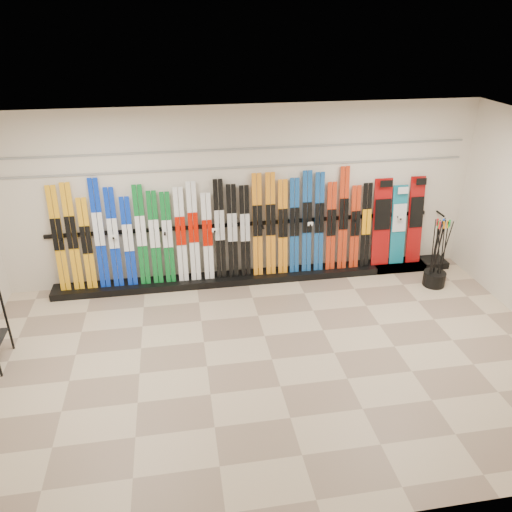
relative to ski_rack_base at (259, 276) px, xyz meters
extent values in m
plane|color=gray|center=(-0.22, -2.28, -0.06)|extent=(8.00, 8.00, 0.00)
plane|color=beige|center=(-0.22, 0.22, 1.44)|extent=(8.00, 0.00, 8.00)
plane|color=silver|center=(-0.22, -2.28, 2.94)|extent=(8.00, 8.00, 0.00)
cube|color=black|center=(0.00, 0.00, 0.00)|extent=(8.00, 0.40, 0.12)
cube|color=orange|center=(-3.27, 0.05, 0.94)|extent=(0.17, 0.22, 1.76)
cube|color=orange|center=(-3.06, 0.05, 0.95)|extent=(0.17, 0.22, 1.79)
cube|color=orange|center=(-2.84, 0.04, 0.83)|extent=(0.17, 0.19, 1.54)
cube|color=#0A2EB6|center=(-2.63, 0.06, 0.98)|extent=(0.17, 0.23, 1.84)
cube|color=#0A2EB6|center=(-2.41, 0.05, 0.90)|extent=(0.17, 0.21, 1.68)
cube|color=#0A2EB6|center=(-2.18, 0.04, 0.82)|extent=(0.17, 0.19, 1.52)
cube|color=#0D6625|center=(-1.97, 0.05, 0.91)|extent=(0.17, 0.21, 1.70)
cube|color=#0D6625|center=(-1.76, 0.04, 0.85)|extent=(0.17, 0.20, 1.59)
cube|color=#0D6625|center=(-1.55, 0.04, 0.84)|extent=(0.17, 0.19, 1.56)
cube|color=silver|center=(-1.33, 0.04, 0.87)|extent=(0.17, 0.20, 1.62)
cube|color=silver|center=(-1.11, 0.05, 0.91)|extent=(0.17, 0.21, 1.70)
cube|color=silver|center=(-0.88, 0.04, 0.81)|extent=(0.17, 0.19, 1.50)
cube|color=black|center=(-0.67, 0.05, 0.92)|extent=(0.17, 0.21, 1.72)
cube|color=black|center=(-0.46, 0.04, 0.87)|extent=(0.17, 0.20, 1.63)
cube|color=black|center=(-0.24, 0.04, 0.86)|extent=(0.17, 0.20, 1.60)
cube|color=orange|center=(-0.03, 0.05, 0.95)|extent=(0.17, 0.22, 1.79)
cube|color=orange|center=(0.20, 0.05, 0.95)|extent=(0.17, 0.22, 1.79)
cube|color=orange|center=(0.41, 0.05, 0.89)|extent=(0.17, 0.21, 1.66)
cube|color=navy|center=(0.62, 0.05, 0.90)|extent=(0.17, 0.21, 1.68)
cube|color=navy|center=(0.84, 0.05, 0.95)|extent=(0.17, 0.22, 1.79)
cube|color=navy|center=(1.06, 0.05, 0.94)|extent=(0.17, 0.22, 1.75)
cube|color=#B52D11|center=(1.28, 0.04, 0.85)|extent=(0.17, 0.20, 1.58)
cube|color=#B52D11|center=(1.49, 0.05, 0.97)|extent=(0.17, 0.23, 1.83)
cube|color=#B52D11|center=(1.71, 0.04, 0.81)|extent=(0.17, 0.19, 1.49)
cube|color=black|center=(1.92, 0.04, 0.82)|extent=(0.17, 0.19, 1.53)
cube|color=#990C0C|center=(2.23, 0.08, 0.84)|extent=(0.33, 0.24, 1.57)
cube|color=#14728C|center=(2.54, 0.07, 0.78)|extent=(0.28, 0.22, 1.44)
cube|color=#990C0C|center=(2.87, 0.08, 0.85)|extent=(0.27, 0.24, 1.58)
cylinder|color=black|center=(2.95, -0.71, 0.07)|extent=(0.37, 0.37, 0.25)
cylinder|color=black|center=(2.90, -0.60, 0.55)|extent=(0.10, 0.02, 1.18)
cylinder|color=black|center=(3.01, -0.72, 0.55)|extent=(0.04, 0.15, 1.18)
cylinder|color=black|center=(2.99, -0.62, 0.55)|extent=(0.13, 0.12, 1.17)
cylinder|color=black|center=(3.03, -0.72, 0.55)|extent=(0.16, 0.05, 1.17)
cylinder|color=black|center=(2.87, -0.72, 0.55)|extent=(0.08, 0.13, 1.18)
cylinder|color=black|center=(2.94, -0.73, 0.55)|extent=(0.15, 0.13, 1.17)
cylinder|color=black|center=(2.89, -0.70, 0.55)|extent=(0.12, 0.06, 1.18)
cylinder|color=black|center=(2.87, -0.70, 0.55)|extent=(0.12, 0.15, 1.17)
cylinder|color=black|center=(2.87, -0.71, 0.55)|extent=(0.08, 0.08, 1.18)
cylinder|color=black|center=(2.90, -0.70, 0.55)|extent=(0.11, 0.04, 1.18)
cylinder|color=black|center=(2.97, -0.65, 0.55)|extent=(0.06, 0.07, 1.18)
cylinder|color=black|center=(3.07, -0.67, 0.55)|extent=(0.15, 0.14, 1.17)
cube|color=gray|center=(-0.22, 0.20, 1.94)|extent=(7.60, 0.02, 0.03)
cube|color=gray|center=(-0.22, 0.20, 2.24)|extent=(7.60, 0.02, 0.03)
camera|label=1|loc=(-1.36, -7.67, 4.21)|focal=35.00mm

